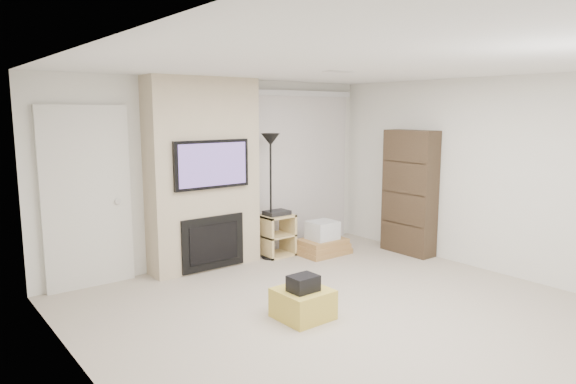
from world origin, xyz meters
TOP-DOWN VIEW (x-y plane):
  - floor at (0.00, 0.00)m, footprint 5.00×5.50m
  - ceiling at (0.00, 0.00)m, footprint 5.00×5.50m
  - wall_back at (0.00, 2.75)m, footprint 5.00×0.00m
  - wall_left at (-2.50, 0.00)m, footprint 0.00×5.50m
  - wall_right at (2.50, 0.00)m, footprint 0.00×5.50m
  - hvac_vent at (0.40, 0.80)m, footprint 0.35×0.18m
  - ottoman at (-0.43, 0.41)m, footprint 0.51×0.51m
  - black_bag at (-0.45, 0.37)m, footprint 0.28×0.22m
  - fireplace_wall at (-0.35, 2.54)m, footprint 1.50×0.47m
  - entry_door at (-1.80, 2.71)m, footprint 1.02×0.11m
  - vertical_blinds at (1.40, 2.70)m, footprint 1.98×0.10m
  - floor_lamp at (0.58, 2.34)m, footprint 0.26×0.26m
  - av_stand at (0.73, 2.39)m, footprint 0.45×0.38m
  - box_stack at (1.31, 2.05)m, footprint 0.72×0.55m
  - bookshelf at (2.34, 1.32)m, footprint 0.30×0.80m

SIDE VIEW (x-z plane):
  - floor at x=0.00m, z-range 0.00..0.00m
  - ottoman at x=-0.43m, z-range 0.00..0.30m
  - box_stack at x=1.31m, z-range -0.06..0.43m
  - av_stand at x=0.73m, z-range 0.02..0.68m
  - black_bag at x=-0.45m, z-range 0.30..0.46m
  - bookshelf at x=2.34m, z-range 0.00..1.80m
  - entry_door at x=-1.80m, z-range -0.02..2.12m
  - fireplace_wall at x=-0.35m, z-range -0.01..2.49m
  - wall_back at x=0.00m, z-range 0.00..2.50m
  - wall_left at x=-2.50m, z-range 0.00..2.50m
  - wall_right at x=2.50m, z-range 0.00..2.50m
  - vertical_blinds at x=1.40m, z-range 0.09..2.46m
  - floor_lamp at x=0.58m, z-range 0.51..2.27m
  - hvac_vent at x=0.40m, z-range 2.49..2.50m
  - ceiling at x=0.00m, z-range 2.50..2.50m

